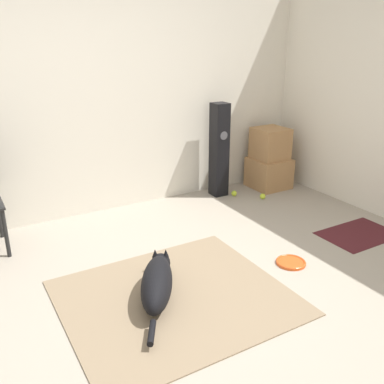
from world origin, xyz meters
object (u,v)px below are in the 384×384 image
cardboard_box_lower (269,173)px  floor_speaker (219,150)px  tennis_ball_near_speaker (234,193)px  dog (157,282)px  cardboard_box_upper (270,143)px  frisbee (291,262)px  tennis_ball_by_boxes (263,196)px

cardboard_box_lower → floor_speaker: size_ratio=0.41×
floor_speaker → tennis_ball_near_speaker: floor_speaker is taller
dog → floor_speaker: floor_speaker is taller
cardboard_box_upper → frisbee: bearing=-123.9°
dog → cardboard_box_upper: size_ratio=2.36×
frisbee → tennis_ball_by_boxes: 1.53m
cardboard_box_lower → cardboard_box_upper: bearing=76.5°
frisbee → floor_speaker: bearing=77.2°
cardboard_box_upper → tennis_ball_by_boxes: bearing=-136.8°
cardboard_box_upper → tennis_ball_by_boxes: cardboard_box_upper is taller
frisbee → tennis_ball_by_boxes: bearing=60.0°
tennis_ball_by_boxes → tennis_ball_near_speaker: same height
dog → tennis_ball_by_boxes: (1.97, 1.20, -0.10)m
floor_speaker → dog: bearing=-135.0°
cardboard_box_lower → cardboard_box_upper: cardboard_box_upper is taller
dog → tennis_ball_near_speaker: size_ratio=13.78×
frisbee → cardboard_box_lower: bearing=56.0°
tennis_ball_by_boxes → dog: bearing=-148.7°
tennis_ball_by_boxes → cardboard_box_upper: bearing=43.2°
floor_speaker → cardboard_box_upper: bearing=-6.5°
tennis_ball_near_speaker → frisbee: bearing=-108.5°
frisbee → floor_speaker: floor_speaker is taller
frisbee → floor_speaker: size_ratio=0.23×
frisbee → cardboard_box_lower: 1.97m
tennis_ball_by_boxes → cardboard_box_lower: bearing=42.4°
dog → cardboard_box_lower: size_ratio=2.02×
tennis_ball_near_speaker → floor_speaker: bearing=133.4°
floor_speaker → tennis_ball_by_boxes: floor_speaker is taller
frisbee → cardboard_box_lower: (1.10, 1.63, 0.17)m
tennis_ball_by_boxes → tennis_ball_near_speaker: (-0.24, 0.25, 0.00)m
frisbee → cardboard_box_upper: 2.05m
frisbee → tennis_ball_near_speaker: size_ratio=3.85×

